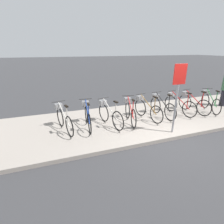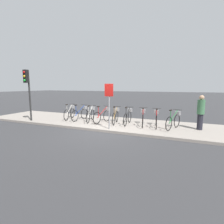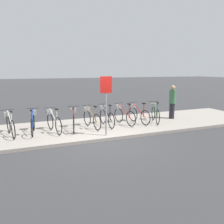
% 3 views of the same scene
% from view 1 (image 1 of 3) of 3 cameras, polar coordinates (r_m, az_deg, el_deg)
% --- Properties ---
extents(ground_plane, '(120.00, 120.00, 0.00)m').
position_cam_1_polar(ground_plane, '(5.88, 18.90, -8.84)').
color(ground_plane, '#38383A').
extents(sidewalk, '(16.88, 3.51, 0.12)m').
position_cam_1_polar(sidewalk, '(7.15, 10.40, -2.23)').
color(sidewalk, '#9E9389').
rests_on(sidewalk, ground_plane).
extents(parked_bicycle_0, '(0.53, 1.57, 0.99)m').
position_cam_1_polar(parked_bicycle_0, '(6.03, -15.61, -1.87)').
color(parked_bicycle_0, black).
rests_on(parked_bicycle_0, sidewalk).
extents(parked_bicycle_1, '(0.46, 1.60, 0.99)m').
position_cam_1_polar(parked_bicycle_1, '(6.11, -8.05, -1.00)').
color(parked_bicycle_1, black).
rests_on(parked_bicycle_1, sidewalk).
extents(parked_bicycle_2, '(0.54, 1.57, 0.99)m').
position_cam_1_polar(parked_bicycle_2, '(6.23, -1.02, -0.41)').
color(parked_bicycle_2, black).
rests_on(parked_bicycle_2, sidewalk).
extents(parked_bicycle_3, '(0.50, 1.58, 0.99)m').
position_cam_1_polar(parked_bicycle_3, '(6.51, 5.83, 0.44)').
color(parked_bicycle_3, black).
rests_on(parked_bicycle_3, sidewalk).
extents(parked_bicycle_4, '(0.48, 1.59, 0.99)m').
position_cam_1_polar(parked_bicycle_4, '(6.93, 11.19, 1.35)').
color(parked_bicycle_4, black).
rests_on(parked_bicycle_4, sidewalk).
extents(parked_bicycle_5, '(0.46, 1.61, 0.99)m').
position_cam_1_polar(parked_bicycle_5, '(7.35, 15.76, 2.06)').
color(parked_bicycle_5, black).
rests_on(parked_bicycle_5, sidewalk).
extents(parked_bicycle_6, '(0.51, 1.58, 0.99)m').
position_cam_1_polar(parked_bicycle_6, '(7.85, 20.77, 2.63)').
color(parked_bicycle_6, black).
rests_on(parked_bicycle_6, sidewalk).
extents(parked_bicycle_7, '(0.46, 1.59, 0.99)m').
position_cam_1_polar(parked_bicycle_7, '(8.29, 24.75, 2.96)').
color(parked_bicycle_7, black).
rests_on(parked_bicycle_7, sidewalk).
extents(parked_bicycle_8, '(0.67, 1.53, 0.99)m').
position_cam_1_polar(parked_bicycle_8, '(8.84, 29.29, 3.21)').
color(parked_bicycle_8, black).
rests_on(parked_bicycle_8, sidewalk).
extents(sign_post, '(0.44, 0.07, 2.20)m').
position_cam_1_polar(sign_post, '(5.68, 20.78, 7.47)').
color(sign_post, '#99999E').
rests_on(sign_post, sidewalk).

